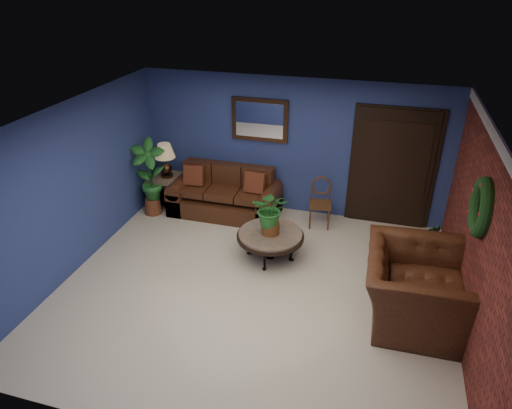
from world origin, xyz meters
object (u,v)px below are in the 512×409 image
(sofa, at_px, (226,198))
(end_table, at_px, (168,183))
(coffee_table, at_px, (270,236))
(table_lamp, at_px, (165,156))
(armchair, at_px, (415,288))
(side_chair, at_px, (321,199))

(sofa, bearing_deg, end_table, -178.74)
(coffee_table, distance_m, end_table, 2.63)
(sofa, xyz_separation_m, coffee_table, (1.16, -1.25, 0.10))
(sofa, distance_m, table_lamp, 1.36)
(armchair, bearing_deg, coffee_table, 67.53)
(end_table, height_order, table_lamp, table_lamp)
(armchair, bearing_deg, side_chair, 34.99)
(coffee_table, xyz_separation_m, table_lamp, (-2.33, 1.22, 0.61))
(coffee_table, xyz_separation_m, armchair, (2.12, -0.84, 0.08))
(end_table, bearing_deg, armchair, -24.86)
(coffee_table, xyz_separation_m, end_table, (-2.33, 1.22, 0.06))
(coffee_table, relative_size, end_table, 1.62)
(sofa, relative_size, side_chair, 2.28)
(coffee_table, relative_size, armchair, 0.72)
(table_lamp, xyz_separation_m, armchair, (4.45, -2.06, -0.53))
(end_table, height_order, armchair, armchair)
(coffee_table, distance_m, side_chair, 1.42)
(coffee_table, height_order, side_chair, side_chair)
(sofa, bearing_deg, side_chair, 1.27)
(side_chair, bearing_deg, coffee_table, -122.31)
(table_lamp, bearing_deg, armchair, -24.86)
(sofa, distance_m, armchair, 3.90)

